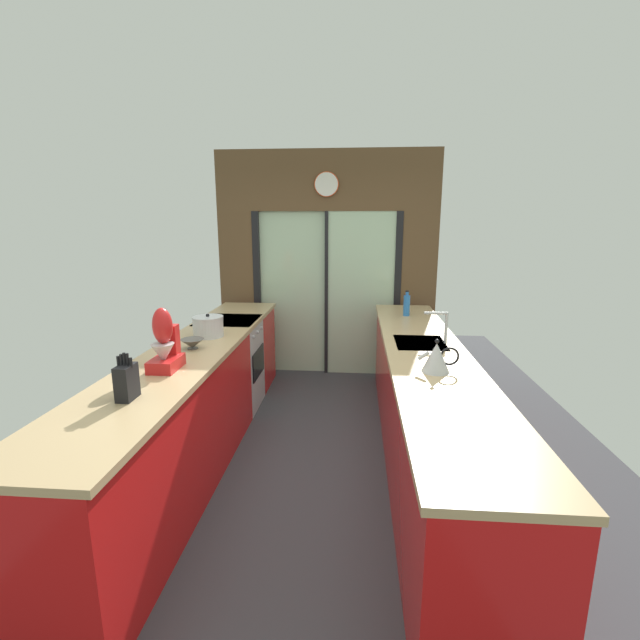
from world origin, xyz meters
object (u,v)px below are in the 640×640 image
oven_range (230,364)px  knife_block (127,381)px  stand_mixer (165,346)px  kettle (436,357)px  soap_bottle (407,305)px  stock_pot (208,326)px  mixing_bowl (192,344)px

oven_range → knife_block: bearing=-89.5°
stand_mixer → kettle: bearing=3.0°
knife_block → soap_bottle: size_ratio=1.01×
stand_mixer → stock_pot: size_ratio=1.61×
stand_mixer → kettle: 1.79m
knife_block → kettle: 1.88m
kettle → soap_bottle: soap_bottle is taller
oven_range → knife_block: size_ratio=3.44×
mixing_bowl → kettle: 1.82m
oven_range → soap_bottle: soap_bottle is taller
kettle → oven_range: bearing=141.9°
soap_bottle → knife_block: bearing=-127.0°
knife_block → stand_mixer: size_ratio=0.64×
soap_bottle → kettle: bearing=-89.9°
mixing_bowl → kettle: (1.78, -0.39, 0.06)m
mixing_bowl → stand_mixer: size_ratio=0.43×
stock_pot → kettle: size_ratio=0.97×
mixing_bowl → kettle: size_ratio=0.67×
stand_mixer → soap_bottle: bearing=46.2°
oven_range → stand_mixer: 1.63m
mixing_bowl → knife_block: 0.99m
oven_range → stand_mixer: size_ratio=2.19×
oven_range → knife_block: (0.02, -2.02, 0.57)m
mixing_bowl → knife_block: knife_block is taller
oven_range → soap_bottle: size_ratio=3.47×
knife_block → stock_pot: 1.37m
knife_block → stand_mixer: stand_mixer is taller
oven_range → mixing_bowl: (0.02, -1.03, 0.51)m
mixing_bowl → knife_block: bearing=-90.0°
mixing_bowl → stock_pot: (-0.00, 0.38, 0.05)m
knife_block → stand_mixer: bearing=90.0°
soap_bottle → mixing_bowl: bearing=-142.3°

